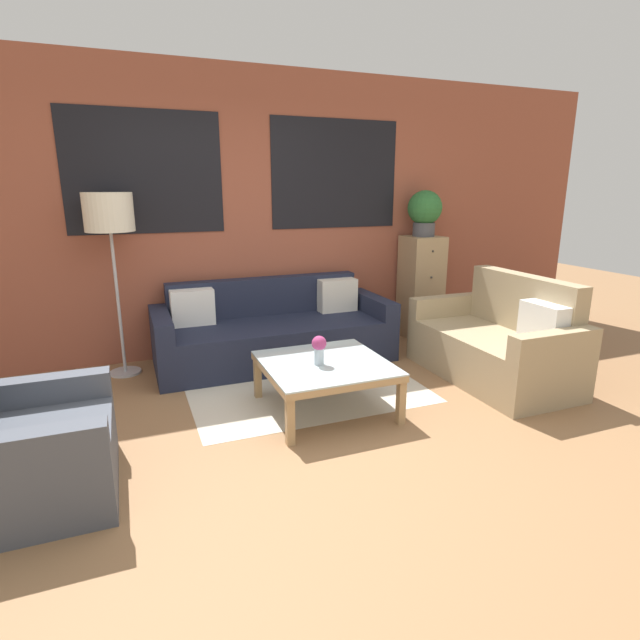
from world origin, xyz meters
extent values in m
plane|color=#8E6642|center=(0.00, 0.00, 0.00)|extent=(16.00, 16.00, 0.00)
cube|color=brown|center=(0.00, 2.44, 1.40)|extent=(8.40, 0.08, 2.80)
cube|color=black|center=(-0.95, 2.39, 1.80)|extent=(1.40, 0.01, 1.10)
cube|color=black|center=(0.95, 2.39, 1.80)|extent=(1.40, 0.01, 1.10)
cube|color=beige|center=(0.14, 1.25, 0.00)|extent=(1.94, 1.58, 0.00)
cube|color=#1E2338|center=(0.11, 1.82, 0.20)|extent=(1.95, 0.72, 0.40)
cube|color=#1E2338|center=(0.11, 2.26, 0.39)|extent=(1.95, 0.16, 0.78)
cube|color=#1E2338|center=(-0.95, 1.90, 0.29)|extent=(0.16, 0.88, 0.58)
cube|color=#1E2338|center=(1.17, 1.90, 0.29)|extent=(0.16, 0.88, 0.58)
cube|color=white|center=(-0.64, 2.10, 0.57)|extent=(0.40, 0.16, 0.34)
cube|color=silver|center=(0.86, 2.10, 0.57)|extent=(0.40, 0.16, 0.34)
cube|color=tan|center=(1.69, 0.77, 0.21)|extent=(0.64, 1.23, 0.42)
cube|color=tan|center=(2.09, 0.77, 0.46)|extent=(0.16, 1.23, 0.92)
cube|color=tan|center=(1.77, 1.45, 0.31)|extent=(0.80, 0.14, 0.62)
cube|color=tan|center=(1.77, 0.08, 0.31)|extent=(0.80, 0.14, 0.62)
cube|color=white|center=(1.93, 0.37, 0.59)|extent=(0.16, 0.40, 0.34)
cube|color=#474C56|center=(-1.67, 0.25, 0.20)|extent=(0.64, 0.63, 0.40)
cube|color=#474C56|center=(-1.75, -0.13, 0.28)|extent=(0.80, 0.14, 0.56)
cube|color=#474C56|center=(-1.75, 0.63, 0.28)|extent=(0.80, 0.14, 0.56)
cube|color=silver|center=(0.14, 0.69, 0.38)|extent=(0.92, 0.92, 0.01)
cube|color=tan|center=(0.14, 0.26, 0.35)|extent=(0.92, 0.05, 0.05)
cube|color=tan|center=(0.14, 1.13, 0.35)|extent=(0.92, 0.05, 0.05)
cube|color=tan|center=(-0.29, 0.69, 0.35)|extent=(0.05, 0.92, 0.05)
cube|color=tan|center=(0.58, 0.69, 0.35)|extent=(0.05, 0.92, 0.05)
cube|color=tan|center=(-0.28, 0.27, 0.19)|extent=(0.06, 0.06, 0.38)
cube|color=tan|center=(0.57, 0.27, 0.19)|extent=(0.05, 0.06, 0.38)
cube|color=tan|center=(-0.28, 1.11, 0.19)|extent=(0.06, 0.06, 0.38)
cube|color=tan|center=(0.57, 1.11, 0.19)|extent=(0.05, 0.06, 0.38)
cylinder|color=#B2B2B7|center=(-1.28, 2.10, 0.01)|extent=(0.28, 0.28, 0.02)
cylinder|color=#B2B2B7|center=(-1.28, 2.10, 0.66)|extent=(0.03, 0.03, 1.28)
cylinder|color=beige|center=(-1.28, 2.10, 1.46)|extent=(0.41, 0.41, 0.33)
cube|color=tan|center=(1.92, 2.16, 0.57)|extent=(0.40, 0.39, 1.14)
sphere|color=#38332D|center=(1.92, 1.96, 1.00)|extent=(0.02, 0.02, 0.02)
sphere|color=#38332D|center=(1.92, 1.96, 0.71)|extent=(0.02, 0.02, 0.02)
sphere|color=#38332D|center=(1.92, 1.96, 0.43)|extent=(0.02, 0.02, 0.02)
sphere|color=#38332D|center=(1.92, 1.96, 0.14)|extent=(0.02, 0.02, 0.02)
cylinder|color=#47474C|center=(1.92, 2.16, 1.22)|extent=(0.24, 0.24, 0.15)
sphere|color=#2D6B33|center=(1.92, 2.16, 1.45)|extent=(0.38, 0.38, 0.38)
cylinder|color=#ADBCC6|center=(0.08, 0.66, 0.45)|extent=(0.07, 0.07, 0.13)
sphere|color=#9E3366|center=(0.08, 0.66, 0.56)|extent=(0.11, 0.11, 0.11)
camera|label=1|loc=(-1.20, -2.61, 1.67)|focal=28.00mm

